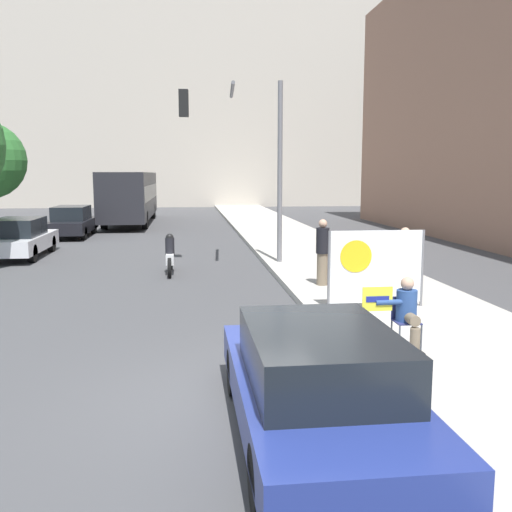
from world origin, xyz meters
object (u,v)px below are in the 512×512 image
at_px(jogger_on_sidewalk, 404,264).
at_px(city_bus_on_road, 131,194).
at_px(traffic_light_pole, 244,141).
at_px(car_on_road_nearest, 20,238).
at_px(car_on_road_midblock, 72,222).
at_px(seated_protester, 407,311).
at_px(parked_car_curbside, 317,383).
at_px(motorcycle_on_road, 170,256).
at_px(pedestrian_behind, 322,252).
at_px(protest_banner, 375,267).

xyz_separation_m(jogger_on_sidewalk, city_bus_on_road, (-8.30, 23.97, 0.78)).
bearing_deg(jogger_on_sidewalk, traffic_light_pole, -46.45).
distance_m(car_on_road_nearest, car_on_road_midblock, 6.91).
relative_size(seated_protester, city_bus_on_road, 0.10).
bearing_deg(seated_protester, city_bus_on_road, 97.19).
xyz_separation_m(seated_protester, parked_car_curbside, (-2.11, -2.61, -0.14)).
bearing_deg(motorcycle_on_road, city_bus_on_road, 98.94).
height_order(car_on_road_nearest, car_on_road_midblock, car_on_road_midblock).
relative_size(pedestrian_behind, car_on_road_midblock, 0.37).
relative_size(seated_protester, car_on_road_nearest, 0.27).
bearing_deg(traffic_light_pole, seated_protester, -80.34).
height_order(car_on_road_nearest, city_bus_on_road, city_bus_on_road).
height_order(seated_protester, jogger_on_sidewalk, jogger_on_sidewalk).
bearing_deg(jogger_on_sidewalk, seated_protester, 88.23).
bearing_deg(parked_car_curbside, pedestrian_behind, 76.11).
relative_size(seated_protester, motorcycle_on_road, 0.58).
relative_size(traffic_light_pole, parked_car_curbside, 1.28).
xyz_separation_m(pedestrian_behind, city_bus_on_road, (-6.95, 21.76, 0.77)).
distance_m(seated_protester, protest_banner, 3.10).
bearing_deg(motorcycle_on_road, pedestrian_behind, -38.42).
distance_m(jogger_on_sidewalk, traffic_light_pole, 7.70).
xyz_separation_m(protest_banner, car_on_road_nearest, (-10.20, 9.97, -0.34)).
height_order(jogger_on_sidewalk, car_on_road_nearest, jogger_on_sidewalk).
xyz_separation_m(jogger_on_sidewalk, protest_banner, (-0.80, -0.38, 0.02)).
bearing_deg(city_bus_on_road, car_on_road_nearest, -100.61).
height_order(protest_banner, traffic_light_pole, traffic_light_pole).
bearing_deg(city_bus_on_road, car_on_road_midblock, -105.78).
bearing_deg(seated_protester, pedestrian_behind, 83.48).
relative_size(protest_banner, traffic_light_pole, 0.37).
xyz_separation_m(protest_banner, city_bus_on_road, (-7.51, 24.35, 0.75)).
bearing_deg(jogger_on_sidewalk, motorcycle_on_road, -26.35).
distance_m(car_on_road_nearest, motorcycle_on_road, 7.01).
height_order(pedestrian_behind, protest_banner, pedestrian_behind).
distance_m(protest_banner, car_on_road_midblock, 19.41).
bearing_deg(car_on_road_nearest, jogger_on_sidewalk, -41.10).
xyz_separation_m(car_on_road_nearest, motorcycle_on_road, (5.61, -4.19, -0.19)).
height_order(parked_car_curbside, city_bus_on_road, city_bus_on_road).
bearing_deg(protest_banner, car_on_road_nearest, 135.65).
bearing_deg(car_on_road_nearest, seated_protester, -53.30).
relative_size(jogger_on_sidewalk, city_bus_on_road, 0.14).
height_order(parked_car_curbside, car_on_road_nearest, car_on_road_nearest).
height_order(protest_banner, car_on_road_midblock, protest_banner).
bearing_deg(pedestrian_behind, parked_car_curbside, 88.76).
bearing_deg(protest_banner, pedestrian_behind, 102.13).
bearing_deg(city_bus_on_road, motorcycle_on_road, -81.06).
height_order(jogger_on_sidewalk, protest_banner, jogger_on_sidewalk).
bearing_deg(car_on_road_midblock, city_bus_on_road, 74.22).
bearing_deg(seated_protester, car_on_road_midblock, 107.47).
distance_m(pedestrian_behind, car_on_road_nearest, 12.15).
distance_m(traffic_light_pole, motorcycle_on_road, 4.44).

